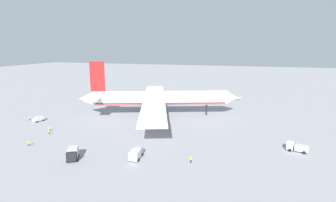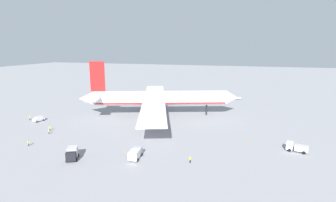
# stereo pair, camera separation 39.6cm
# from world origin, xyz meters

# --- Properties ---
(ground_plane) EXTENTS (600.00, 600.00, 0.00)m
(ground_plane) POSITION_xyz_m (0.00, 0.00, 0.00)
(ground_plane) COLOR gray
(airliner) EXTENTS (65.49, 76.21, 22.98)m
(airliner) POSITION_xyz_m (-1.25, -0.49, 7.23)
(airliner) COLOR white
(airliner) RESTS_ON ground
(service_truck_0) EXTENTS (4.38, 5.41, 3.06)m
(service_truck_0) POSITION_xyz_m (-8.00, -49.61, 1.65)
(service_truck_0) COLOR black
(service_truck_0) RESTS_ON ground
(service_truck_1) EXTENTS (3.04, 5.83, 2.52)m
(service_truck_1) POSITION_xyz_m (7.63, -44.45, 1.43)
(service_truck_1) COLOR #999EA5
(service_truck_1) RESTS_ON ground
(service_truck_2) EXTENTS (6.01, 3.56, 2.45)m
(service_truck_2) POSITION_xyz_m (49.13, -26.98, 1.26)
(service_truck_2) COLOR white
(service_truck_2) RESTS_ON ground
(service_van) EXTENTS (2.83, 4.55, 1.97)m
(service_van) POSITION_xyz_m (-43.08, -22.63, 1.03)
(service_van) COLOR silver
(service_van) RESTS_ON ground
(baggage_cart_0) EXTENTS (3.40, 1.74, 1.49)m
(baggage_cart_0) POSITION_xyz_m (-45.69, 33.75, 0.81)
(baggage_cart_0) COLOR #26598C
(baggage_cart_0) RESTS_ON ground
(baggage_cart_1) EXTENTS (2.59, 3.09, 1.27)m
(baggage_cart_1) POSITION_xyz_m (30.69, 45.32, 0.70)
(baggage_cart_1) COLOR #595B60
(baggage_cart_1) RESTS_ON ground
(ground_worker_0) EXTENTS (0.52, 0.52, 1.65)m
(ground_worker_0) POSITION_xyz_m (22.01, -42.81, 0.84)
(ground_worker_0) COLOR black
(ground_worker_0) RESTS_ON ground
(ground_worker_1) EXTENTS (0.48, 0.48, 1.67)m
(ground_worker_1) POSITION_xyz_m (-28.46, -34.27, 0.85)
(ground_worker_1) COLOR navy
(ground_worker_1) RESTS_ON ground
(ground_worker_2) EXTENTS (0.46, 0.46, 1.67)m
(ground_worker_2) POSITION_xyz_m (-26.52, -45.15, 0.85)
(ground_worker_2) COLOR navy
(ground_worker_2) RESTS_ON ground
(ground_worker_3) EXTENTS (0.52, 0.52, 1.73)m
(ground_worker_3) POSITION_xyz_m (-30.60, -31.30, 0.88)
(ground_worker_3) COLOR navy
(ground_worker_3) RESTS_ON ground
(ground_worker_4) EXTENTS (0.52, 0.52, 1.68)m
(ground_worker_4) POSITION_xyz_m (-47.76, -22.34, 0.85)
(ground_worker_4) COLOR black
(ground_worker_4) RESTS_ON ground
(traffic_cone_0) EXTENTS (0.36, 0.36, 0.55)m
(traffic_cone_0) POSITION_xyz_m (2.90, -40.71, 0.28)
(traffic_cone_0) COLOR orange
(traffic_cone_0) RESTS_ON ground
(traffic_cone_1) EXTENTS (0.36, 0.36, 0.55)m
(traffic_cone_1) POSITION_xyz_m (4.36, 42.32, 0.28)
(traffic_cone_1) COLOR orange
(traffic_cone_1) RESTS_ON ground
(traffic_cone_2) EXTENTS (0.36, 0.36, 0.55)m
(traffic_cone_2) POSITION_xyz_m (9.35, 40.17, 0.28)
(traffic_cone_2) COLOR orange
(traffic_cone_2) RESTS_ON ground
(traffic_cone_3) EXTENTS (0.36, 0.36, 0.55)m
(traffic_cone_3) POSITION_xyz_m (43.96, 19.43, 0.28)
(traffic_cone_3) COLOR orange
(traffic_cone_3) RESTS_ON ground
(traffic_cone_4) EXTENTS (0.36, 0.36, 0.55)m
(traffic_cone_4) POSITION_xyz_m (36.17, -22.76, 0.28)
(traffic_cone_4) COLOR orange
(traffic_cone_4) RESTS_ON ground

